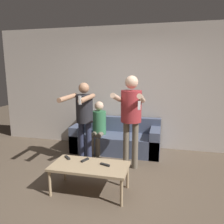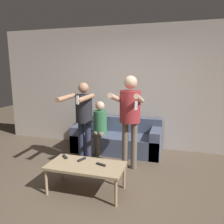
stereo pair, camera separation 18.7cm
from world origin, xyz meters
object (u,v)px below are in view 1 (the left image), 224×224
object	(u,v)px
remote_near	(105,165)
remote_far	(67,158)
person_standing_right	(131,111)
couch	(116,139)
person_seated	(98,125)
coffee_table	(90,168)
remote_mid	(85,160)
person_standing_left	(84,114)

from	to	relation	value
remote_near	remote_far	distance (m)	0.64
person_standing_right	remote_near	world-z (taller)	person_standing_right
couch	remote_far	bearing A→B (deg)	-104.99
person_standing_right	couch	bearing A→B (deg)	118.62
person_seated	remote_far	bearing A→B (deg)	-92.33
couch	person_standing_right	xyz separation A→B (m)	(0.43, -0.79, 0.80)
person_seated	remote_near	distance (m)	1.65
person_seated	coffee_table	world-z (taller)	person_seated
coffee_table	person_standing_right	bearing A→B (deg)	64.59
remote_near	remote_mid	bearing A→B (deg)	165.45
remote_far	person_standing_left	bearing A→B (deg)	90.77
person_standing_left	remote_far	world-z (taller)	person_standing_left
remote_far	person_standing_right	bearing A→B (deg)	42.47
person_standing_left	person_seated	xyz separation A→B (m)	(0.07, 0.66, -0.37)
remote_mid	couch	bearing A→B (deg)	85.43
couch	person_standing_left	size ratio (longest dim) A/B	1.23
person_seated	couch	bearing A→B (deg)	21.11
person_standing_left	remote_mid	world-z (taller)	person_standing_left
remote_mid	person_seated	bearing A→B (deg)	99.16
couch	remote_near	world-z (taller)	couch
person_standing_left	person_seated	world-z (taller)	person_standing_left
coffee_table	person_seated	bearing A→B (deg)	102.59
person_standing_left	coffee_table	bearing A→B (deg)	-65.31
couch	remote_far	distance (m)	1.63
remote_near	person_seated	bearing A→B (deg)	110.23
coffee_table	remote_mid	distance (m)	0.18
remote_near	remote_mid	size ratio (longest dim) A/B	1.01
couch	remote_near	size ratio (longest dim) A/B	12.16
coffee_table	remote_near	distance (m)	0.22
person_standing_right	remote_near	size ratio (longest dim) A/B	10.76
couch	person_standing_right	bearing A→B (deg)	-61.38
remote_near	person_standing_left	bearing A→B (deg)	125.92
remote_mid	remote_far	distance (m)	0.29
person_seated	remote_far	xyz separation A→B (m)	(-0.06, -1.43, -0.16)
remote_mid	person_standing_left	bearing A→B (deg)	110.93
person_standing_right	remote_near	xyz separation A→B (m)	(-0.22, -0.89, -0.62)
person_seated	person_standing_right	bearing A→B (deg)	-39.34
coffee_table	remote_mid	world-z (taller)	remote_mid
couch	coffee_table	size ratio (longest dim) A/B	1.70
couch	person_seated	bearing A→B (deg)	-158.89
person_standing_right	remote_near	distance (m)	1.11
coffee_table	remote_mid	xyz separation A→B (m)	(-0.12, 0.12, 0.05)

